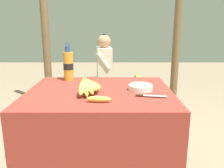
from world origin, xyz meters
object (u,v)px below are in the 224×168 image
object	(u,v)px
banana_bunch_green	(137,77)
support_post_near	(44,25)
knife	(146,95)
banana_bunch_ripe	(87,85)
wooden_bench	(110,86)
loose_banana_front	(98,99)
seated_vendor	(100,67)
support_post_far	(177,25)
water_bottle	(67,65)
serving_bowl	(140,87)

from	to	relation	value
banana_bunch_green	support_post_near	size ratio (longest dim) A/B	0.11
knife	banana_bunch_ripe	bearing A→B (deg)	-179.92
banana_bunch_ripe	support_post_near	distance (m)	2.12
wooden_bench	support_post_near	world-z (taller)	support_post_near
loose_banana_front	support_post_near	bearing A→B (deg)	113.24
banana_bunch_ripe	banana_bunch_green	world-z (taller)	banana_bunch_ripe
knife	seated_vendor	bearing A→B (deg)	113.52
knife	wooden_bench	distance (m)	1.80
banana_bunch_green	loose_banana_front	bearing A→B (deg)	-104.24
banana_bunch_ripe	support_post_far	distance (m)	2.27
loose_banana_front	wooden_bench	size ratio (longest dim) A/B	0.13
water_bottle	seated_vendor	world-z (taller)	seated_vendor
banana_bunch_ripe	support_post_near	bearing A→B (deg)	113.10
banana_bunch_green	wooden_bench	bearing A→B (deg)	179.60
banana_bunch_green	support_post_far	distance (m)	0.97
serving_bowl	wooden_bench	bearing A→B (deg)	98.67
banana_bunch_ripe	serving_bowl	bearing A→B (deg)	15.10
support_post_near	support_post_far	distance (m)	1.96
banana_bunch_ripe	loose_banana_front	size ratio (longest dim) A/B	1.82
banana_bunch_ripe	serving_bowl	xyz separation A→B (m)	(0.40, 0.11, -0.04)
water_bottle	support_post_near	world-z (taller)	support_post_near
water_bottle	support_post_near	xyz separation A→B (m)	(-0.59, 1.46, 0.35)
wooden_bench	banana_bunch_green	distance (m)	0.42
serving_bowl	support_post_far	xyz separation A→B (m)	(0.74, 1.80, 0.47)
water_bottle	support_post_far	xyz separation A→B (m)	(1.37, 1.46, 0.35)
banana_bunch_ripe	seated_vendor	world-z (taller)	seated_vendor
support_post_far	banana_bunch_green	bearing A→B (deg)	-157.28
loose_banana_front	support_post_far	size ratio (longest dim) A/B	0.07
banana_bunch_ripe	support_post_far	size ratio (longest dim) A/B	0.13
serving_bowl	water_bottle	world-z (taller)	water_bottle
banana_bunch_green	banana_bunch_ripe	bearing A→B (deg)	-108.67
seated_vendor	banana_bunch_green	bearing A→B (deg)	177.68
banana_bunch_green	support_post_near	bearing A→B (deg)	169.85
water_bottle	support_post_far	world-z (taller)	support_post_far
seated_vendor	support_post_near	xyz separation A→B (m)	(-0.84, 0.28, 0.58)
wooden_bench	seated_vendor	xyz separation A→B (m)	(-0.14, -0.04, 0.29)
serving_bowl	support_post_far	world-z (taller)	support_post_far
serving_bowl	seated_vendor	xyz separation A→B (m)	(-0.38, 1.52, -0.11)
loose_banana_front	wooden_bench	xyz separation A→B (m)	(0.08, 1.86, -0.40)
loose_banana_front	banana_bunch_ripe	bearing A→B (deg)	114.53
banana_bunch_ripe	seated_vendor	xyz separation A→B (m)	(0.02, 1.63, -0.16)
seated_vendor	support_post_far	world-z (taller)	support_post_far
banana_bunch_green	support_post_far	xyz separation A→B (m)	(0.59, 0.25, 0.73)
loose_banana_front	banana_bunch_green	size ratio (longest dim) A/B	0.61
loose_banana_front	knife	distance (m)	0.36
serving_bowl	wooden_bench	size ratio (longest dim) A/B	0.15
banana_bunch_ripe	water_bottle	size ratio (longest dim) A/B	0.88
water_bottle	seated_vendor	distance (m)	1.23
serving_bowl	support_post_near	bearing A→B (deg)	124.12
water_bottle	wooden_bench	xyz separation A→B (m)	(0.39, 1.22, -0.52)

